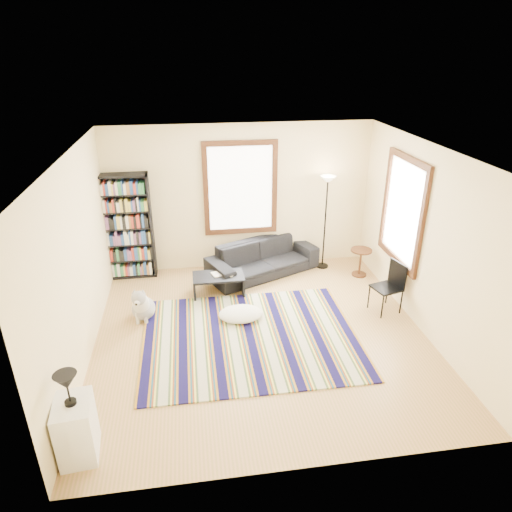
{
  "coord_description": "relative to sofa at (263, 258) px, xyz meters",
  "views": [
    {
      "loc": [
        -0.95,
        -5.8,
        4.06
      ],
      "look_at": [
        0.0,
        0.5,
        1.1
      ],
      "focal_mm": 32.0,
      "sensor_mm": 36.0,
      "label": 1
    }
  ],
  "objects": [
    {
      "name": "ceiling",
      "position": [
        -0.37,
        -2.05,
        2.54
      ],
      "size": [
        5.0,
        5.0,
        0.1
      ],
      "primitive_type": "cube",
      "color": "white",
      "rests_on": "floor"
    },
    {
      "name": "sofa",
      "position": [
        0.0,
        0.0,
        0.0
      ],
      "size": [
        1.65,
        2.3,
        0.63
      ],
      "primitive_type": "imported",
      "rotation": [
        0.0,
        0.0,
        0.42
      ],
      "color": "black",
      "rests_on": "floor"
    },
    {
      "name": "book_b",
      "position": [
        -0.76,
        -0.63,
        0.05
      ],
      "size": [
        0.25,
        0.27,
        0.02
      ],
      "primitive_type": "imported",
      "rotation": [
        0.0,
        0.0,
        -0.52
      ],
      "color": "beige",
      "rests_on": "coffee_table"
    },
    {
      "name": "dog",
      "position": [
        -2.18,
        -1.31,
        -0.02
      ],
      "size": [
        0.51,
        0.65,
        0.59
      ],
      "primitive_type": null,
      "rotation": [
        0.0,
        0.0,
        -0.15
      ],
      "color": "#B7B7B7",
      "rests_on": "floor"
    },
    {
      "name": "table_lamp",
      "position": [
        -2.67,
        -3.99,
        0.58
      ],
      "size": [
        0.28,
        0.28,
        0.38
      ],
      "primitive_type": null,
      "rotation": [
        0.0,
        0.0,
        -0.2
      ],
      "color": "black",
      "rests_on": "white_cabinet"
    },
    {
      "name": "wall_right",
      "position": [
        2.18,
        -2.05,
        1.09
      ],
      "size": [
        0.1,
        5.0,
        2.8
      ],
      "primitive_type": "cube",
      "color": "#FFE1AB",
      "rests_on": "floor"
    },
    {
      "name": "book_a",
      "position": [
        -1.01,
        -0.68,
        0.06
      ],
      "size": [
        0.26,
        0.22,
        0.02
      ],
      "primitive_type": "imported",
      "rotation": [
        0.0,
        0.0,
        0.31
      ],
      "color": "beige",
      "rests_on": "coffee_table"
    },
    {
      "name": "wall_left",
      "position": [
        -2.92,
        -2.05,
        1.09
      ],
      "size": [
        0.1,
        5.0,
        2.8
      ],
      "primitive_type": "cube",
      "color": "#FFE1AB",
      "rests_on": "floor"
    },
    {
      "name": "rug",
      "position": [
        -0.54,
        -2.12,
        -0.3
      ],
      "size": [
        3.23,
        2.59,
        0.02
      ],
      "primitive_type": "cube",
      "color": "#0F0B3A",
      "rests_on": "floor"
    },
    {
      "name": "side_table",
      "position": [
        1.83,
        -0.37,
        -0.04
      ],
      "size": [
        0.4,
        0.4,
        0.54
      ],
      "primitive_type": "cylinder",
      "rotation": [
        0.0,
        0.0,
        -0.0
      ],
      "color": "#432410",
      "rests_on": "floor"
    },
    {
      "name": "wall_front",
      "position": [
        -0.37,
        -4.6,
        1.09
      ],
      "size": [
        5.0,
        0.1,
        2.8
      ],
      "primitive_type": "cube",
      "color": "#FFE1AB",
      "rests_on": "floor"
    },
    {
      "name": "bookshelf",
      "position": [
        -2.49,
        0.27,
        0.69
      ],
      "size": [
        0.9,
        0.3,
        2.0
      ],
      "primitive_type": "cube",
      "color": "black",
      "rests_on": "floor"
    },
    {
      "name": "window_back",
      "position": [
        -0.37,
        0.42,
        1.29
      ],
      "size": [
        1.2,
        0.06,
        1.6
      ],
      "primitive_type": "cube",
      "color": "white",
      "rests_on": "wall_back"
    },
    {
      "name": "window_right",
      "position": [
        2.1,
        -1.25,
        1.29
      ],
      "size": [
        0.06,
        1.2,
        1.6
      ],
      "primitive_type": "cube",
      "color": "white",
      "rests_on": "wall_right"
    },
    {
      "name": "coffee_table",
      "position": [
        -0.91,
        -0.68,
        -0.13
      ],
      "size": [
        0.99,
        0.7,
        0.36
      ],
      "primitive_type": "cube",
      "rotation": [
        0.0,
        0.0,
        -0.23
      ],
      "color": "black",
      "rests_on": "floor"
    },
    {
      "name": "floor",
      "position": [
        -0.37,
        -2.05,
        -0.36
      ],
      "size": [
        5.0,
        5.0,
        0.1
      ],
      "primitive_type": "cube",
      "color": "tan",
      "rests_on": "ground"
    },
    {
      "name": "wall_back",
      "position": [
        -0.37,
        0.5,
        1.09
      ],
      "size": [
        5.0,
        0.1,
        2.8
      ],
      "primitive_type": "cube",
      "color": "#FFE1AB",
      "rests_on": "floor"
    },
    {
      "name": "folding_chair",
      "position": [
        1.78,
        -1.68,
        0.12
      ],
      "size": [
        0.51,
        0.5,
        0.86
      ],
      "primitive_type": "cube",
      "rotation": [
        0.0,
        0.0,
        0.27
      ],
      "color": "black",
      "rests_on": "floor"
    },
    {
      "name": "floor_lamp",
      "position": [
        1.23,
        0.1,
        0.62
      ],
      "size": [
        0.31,
        0.31,
        1.86
      ],
      "primitive_type": null,
      "rotation": [
        0.0,
        0.0,
        0.05
      ],
      "color": "black",
      "rests_on": "floor"
    },
    {
      "name": "white_cabinet",
      "position": [
        -2.67,
        -3.99,
        0.04
      ],
      "size": [
        0.43,
        0.53,
        0.7
      ],
      "primitive_type": "cube",
      "rotation": [
        0.0,
        0.0,
        0.1
      ],
      "color": "white",
      "rests_on": "floor"
    },
    {
      "name": "floor_cushion",
      "position": [
        -0.62,
        -1.57,
        -0.22
      ],
      "size": [
        0.83,
        0.7,
        0.18
      ],
      "primitive_type": "ellipsoid",
      "rotation": [
        0.0,
        0.0,
        0.26
      ],
      "color": "silver",
      "rests_on": "floor"
    }
  ]
}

